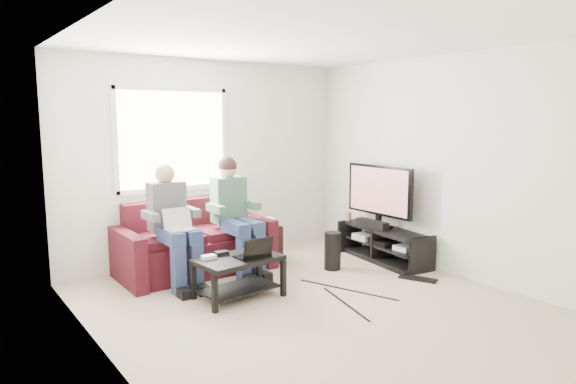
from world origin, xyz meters
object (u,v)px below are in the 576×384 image
(tv, at_px, (379,192))
(subwoofer, at_px, (333,251))
(tv_stand, at_px, (383,246))
(end_table, at_px, (265,243))
(sofa, at_px, (194,246))
(coffee_table, at_px, (239,268))

(tv, height_order, subwoofer, tv)
(tv_stand, xyz_separation_m, subwoofer, (-0.78, 0.11, 0.03))
(tv_stand, bearing_deg, end_table, 147.95)
(tv_stand, bearing_deg, sofa, 154.80)
(tv, bearing_deg, tv_stand, -88.53)
(tv_stand, height_order, subwoofer, subwoofer)
(sofa, distance_m, coffee_table, 1.13)
(coffee_table, bearing_deg, tv, 4.77)
(tv_stand, height_order, tv, tv)
(coffee_table, height_order, end_table, end_table)
(coffee_table, distance_m, subwoofer, 1.47)
(tv, height_order, end_table, tv)
(coffee_table, bearing_deg, sofa, 88.52)
(coffee_table, height_order, tv, tv)
(sofa, bearing_deg, subwoofer, -32.91)
(tv_stand, distance_m, subwoofer, 0.79)
(sofa, bearing_deg, tv_stand, -25.20)
(tv_stand, distance_m, end_table, 1.55)
(sofa, relative_size, tv_stand, 1.31)
(subwoofer, distance_m, end_table, 0.89)
(tv_stand, bearing_deg, tv, 91.47)
(sofa, height_order, tv_stand, sofa)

